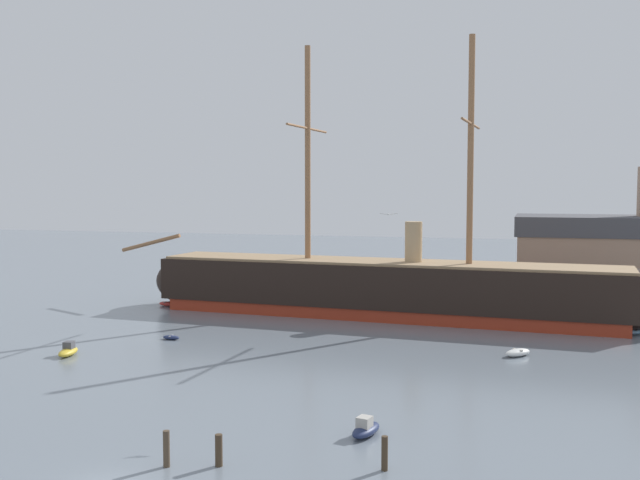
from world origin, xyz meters
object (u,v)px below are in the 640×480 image
object	(u,v)px
tall_ship	(385,288)
dinghy_alongside_stern	(518,352)
motorboat_mid_left	(68,351)
motorboat_foreground_right	(366,429)
seagull_in_flight	(389,214)
mooring_piling_right_pair	(385,453)
dinghy_alongside_bow	(171,337)
mooring_piling_nearest	(219,450)
dinghy_far_right	(635,332)
mooring_piling_left_pair	(166,449)
dinghy_far_left	(167,304)

from	to	relation	value
tall_ship	dinghy_alongside_stern	xyz separation A→B (m)	(16.10, -17.18, -3.23)
tall_ship	motorboat_mid_left	size ratio (longest dim) A/B	20.86
motorboat_foreground_right	seagull_in_flight	world-z (taller)	seagull_in_flight
mooring_piling_right_pair	motorboat_mid_left	bearing A→B (deg)	150.71
tall_ship	dinghy_alongside_bow	bearing A→B (deg)	-133.66
dinghy_alongside_bow	mooring_piling_nearest	distance (m)	36.08
motorboat_foreground_right	dinghy_far_right	bearing A→B (deg)	62.65
dinghy_alongside_stern	mooring_piling_right_pair	distance (m)	31.58
dinghy_alongside_stern	mooring_piling_nearest	distance (m)	36.45
motorboat_foreground_right	mooring_piling_right_pair	distance (m)	5.81
motorboat_foreground_right	dinghy_alongside_stern	size ratio (longest dim) A/B	1.06
tall_ship	mooring_piling_left_pair	xyz separation A→B (m)	(-2.29, -51.05, -2.53)
dinghy_far_right	mooring_piling_nearest	xyz separation A→B (m)	(-27.48, -47.25, 0.66)
seagull_in_flight	dinghy_far_left	bearing A→B (deg)	137.50
mooring_piling_nearest	dinghy_far_left	bearing A→B (deg)	121.13
mooring_piling_nearest	seagull_in_flight	size ratio (longest dim) A/B	1.44
dinghy_alongside_bow	dinghy_far_left	size ratio (longest dim) A/B	0.72
motorboat_foreground_right	mooring_piling_nearest	bearing A→B (deg)	-132.96
motorboat_mid_left	dinghy_alongside_stern	distance (m)	42.25
tall_ship	dinghy_far_right	xyz separation A→B (m)	(27.99, -2.88, -3.32)
dinghy_alongside_bow	motorboat_mid_left	bearing A→B (deg)	-121.71
seagull_in_flight	dinghy_alongside_stern	bearing A→B (deg)	61.13
motorboat_foreground_right	dinghy_alongside_stern	world-z (taller)	motorboat_foreground_right
tall_ship	seagull_in_flight	bearing A→B (deg)	-78.32
dinghy_alongside_bow	dinghy_far_right	xyz separation A→B (m)	(46.68, 16.71, 0.03)
tall_ship	dinghy_far_right	bearing A→B (deg)	-5.87
mooring_piling_nearest	seagull_in_flight	distance (m)	21.83
motorboat_foreground_right	mooring_piling_right_pair	xyz separation A→B (m)	(2.29, -5.31, 0.53)
mooring_piling_nearest	dinghy_alongside_bow	bearing A→B (deg)	122.17
motorboat_foreground_right	dinghy_alongside_stern	bearing A→B (deg)	71.13
mooring_piling_right_pair	dinghy_alongside_bow	bearing A→B (deg)	134.85
motorboat_foreground_right	motorboat_mid_left	xyz separation A→B (m)	(-31.83, 13.83, 0.01)
tall_ship	mooring_piling_right_pair	world-z (taller)	tall_ship
dinghy_far_left	dinghy_far_right	xyz separation A→B (m)	(57.65, -2.71, -0.04)
mooring_piling_left_pair	dinghy_far_right	bearing A→B (deg)	57.85
tall_ship	dinghy_alongside_bow	xyz separation A→B (m)	(-18.70, -19.59, -3.35)
dinghy_alongside_bow	mooring_piling_right_pair	bearing A→B (deg)	-45.15
motorboat_mid_left	dinghy_far_right	bearing A→B (deg)	26.42
mooring_piling_nearest	mooring_piling_left_pair	distance (m)	2.95
seagull_in_flight	tall_ship	bearing A→B (deg)	101.68
dinghy_alongside_bow	dinghy_far_left	distance (m)	22.30
dinghy_far_right	mooring_piling_right_pair	bearing A→B (deg)	-112.08
dinghy_alongside_bow	mooring_piling_right_pair	distance (m)	40.20
dinghy_far_left	tall_ship	bearing A→B (deg)	0.33
motorboat_foreground_right	dinghy_far_left	distance (m)	56.44
mooring_piling_right_pair	seagull_in_flight	world-z (taller)	seagull_in_flight
motorboat_mid_left	mooring_piling_left_pair	bearing A→B (deg)	-44.90
tall_ship	dinghy_far_right	distance (m)	28.33
mooring_piling_left_pair	mooring_piling_nearest	bearing A→B (deg)	18.25
dinghy_far_left	dinghy_far_right	world-z (taller)	dinghy_far_left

